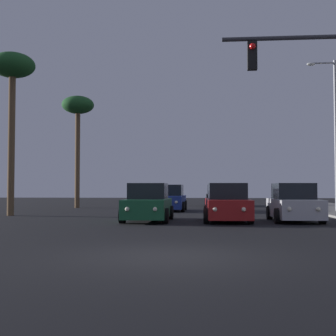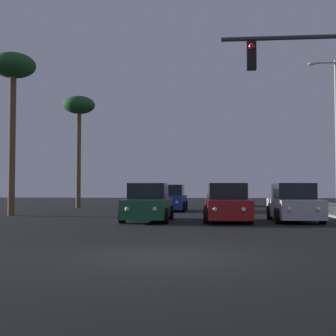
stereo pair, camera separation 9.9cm
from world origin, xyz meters
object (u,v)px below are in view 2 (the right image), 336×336
object	(u,v)px
car_black	(218,197)
street_lamp	(334,127)
car_silver	(294,204)
car_green	(148,204)
car_blue	(171,199)
palm_tree_mid	(79,111)
car_red	(227,204)
palm_tree_near	(13,74)

from	to	relation	value
car_black	street_lamp	distance (m)	13.03
car_silver	car_green	bearing A→B (deg)	2.24
car_blue	palm_tree_mid	size ratio (longest dim) A/B	0.52
car_green	palm_tree_mid	bearing A→B (deg)	-62.53
car_silver	car_blue	size ratio (longest dim) A/B	1.00
palm_tree_mid	car_black	bearing A→B (deg)	23.96
car_green	palm_tree_mid	distance (m)	16.56
car_green	car_blue	size ratio (longest dim) A/B	1.00
car_silver	palm_tree_mid	xyz separation A→B (m)	(-13.48, 13.09, 6.49)
car_silver	car_black	world-z (taller)	same
car_silver	palm_tree_mid	size ratio (longest dim) A/B	0.52
car_silver	car_green	distance (m)	6.42
car_green	car_silver	bearing A→B (deg)	-176.51
car_green	palm_tree_mid	xyz separation A→B (m)	(-7.07, 13.50, 6.49)
car_black	car_red	distance (m)	18.09
car_silver	car_blue	xyz separation A→B (m)	(-6.21, 8.87, 0.00)
palm_tree_near	car_green	bearing A→B (deg)	-24.10
car_silver	palm_tree_near	size ratio (longest dim) A/B	0.50
car_silver	car_black	distance (m)	17.99
car_red	car_blue	xyz separation A→B (m)	(-3.28, 9.22, 0.00)
car_red	car_silver	bearing A→B (deg)	-175.45
car_red	palm_tree_near	xyz separation A→B (m)	(-11.31, 3.44, 6.83)
car_silver	car_blue	world-z (taller)	same
car_green	street_lamp	world-z (taller)	street_lamp
car_black	street_lamp	bearing A→B (deg)	122.48
car_black	car_blue	size ratio (longest dim) A/B	1.00
car_silver	palm_tree_near	xyz separation A→B (m)	(-14.24, 3.09, 6.83)
car_black	car_blue	xyz separation A→B (m)	(-3.19, -8.87, 0.00)
car_black	car_silver	bearing A→B (deg)	98.98
car_black	car_blue	distance (m)	9.43
car_red	street_lamp	bearing A→B (deg)	-132.58
car_black	palm_tree_mid	bearing A→B (deg)	23.28
car_black	car_red	size ratio (longest dim) A/B	0.99
car_blue	street_lamp	size ratio (longest dim) A/B	0.48
car_green	car_red	size ratio (longest dim) A/B	0.99
palm_tree_mid	palm_tree_near	world-z (taller)	palm_tree_near
car_black	car_blue	world-z (taller)	same
car_green	palm_tree_near	size ratio (longest dim) A/B	0.49
car_blue	palm_tree_near	bearing A→B (deg)	36.71
car_blue	palm_tree_near	distance (m)	12.02
car_silver	car_green	xyz separation A→B (m)	(-6.41, -0.41, 0.00)
car_silver	palm_tree_mid	world-z (taller)	palm_tree_mid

